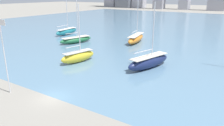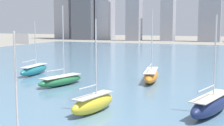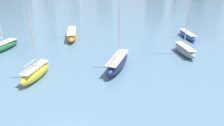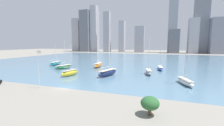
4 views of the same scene
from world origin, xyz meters
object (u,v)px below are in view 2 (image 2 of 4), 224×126
at_px(sailboat_orange, 151,75).
at_px(sailboat_yellow, 93,103).
at_px(sailboat_navy, 211,105).
at_px(sailboat_teal, 34,70).
at_px(sailboat_green, 61,80).
at_px(flag_pole, 17,97).

bearing_deg(sailboat_orange, sailboat_yellow, -102.94).
xyz_separation_m(sailboat_navy, sailboat_teal, (-35.34, 16.03, -0.13)).
height_order(sailboat_orange, sailboat_green, sailboat_green).
xyz_separation_m(sailboat_navy, sailboat_yellow, (-12.71, -4.16, -0.03)).
distance_m(sailboat_navy, sailboat_teal, 38.80).
relative_size(sailboat_green, sailboat_teal, 1.23).
height_order(sailboat_orange, sailboat_navy, sailboat_orange).
xyz_separation_m(sailboat_green, sailboat_navy, (24.56, -8.41, 0.26)).
relative_size(flag_pole, sailboat_green, 0.74).
xyz_separation_m(sailboat_green, sailboat_yellow, (11.86, -12.56, 0.23)).
height_order(sailboat_teal, sailboat_yellow, sailboat_yellow).
height_order(sailboat_navy, sailboat_teal, sailboat_navy).
distance_m(flag_pole, sailboat_orange, 37.19).
xyz_separation_m(flag_pole, sailboat_teal, (-24.11, 35.36, -4.33)).
bearing_deg(flag_pole, sailboat_green, 115.67).
relative_size(flag_pole, sailboat_orange, 0.77).
bearing_deg(sailboat_yellow, sailboat_teal, 150.45).
height_order(sailboat_green, sailboat_yellow, sailboat_green).
relative_size(flag_pole, sailboat_yellow, 0.90).
xyz_separation_m(sailboat_orange, sailboat_teal, (-23.83, -1.58, -0.07)).
bearing_deg(sailboat_green, sailboat_teal, 161.11).
relative_size(flag_pole, sailboat_teal, 0.91).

